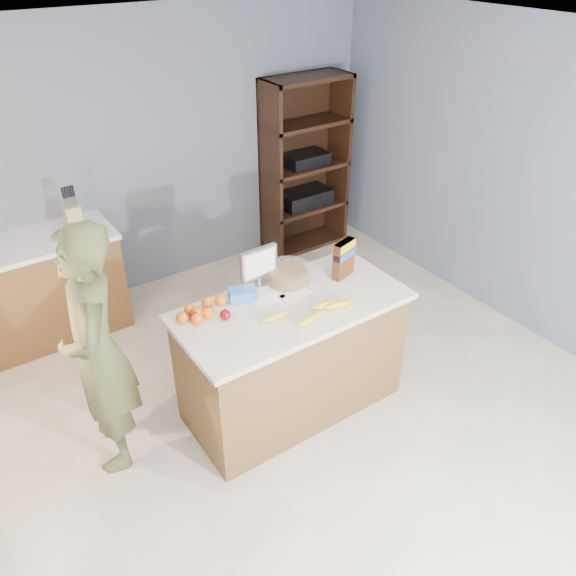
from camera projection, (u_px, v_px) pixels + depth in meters
floor at (316, 428)px, 3.98m from camera, size 4.50×5.00×0.02m
walls at (324, 217)px, 3.08m from camera, size 4.52×5.02×2.51m
counter_peninsula at (292, 361)px, 3.96m from camera, size 1.56×0.76×0.90m
back_cabinet at (45, 288)px, 4.69m from camera, size 1.24×0.62×0.90m
shelving_unit at (302, 168)px, 5.87m from camera, size 0.90×0.40×1.80m
person at (98, 353)px, 3.36m from camera, size 0.57×0.71×1.69m
knife_block at (74, 218)px, 4.52m from camera, size 0.12×0.10×0.31m
envelopes at (283, 297)px, 3.77m from camera, size 0.42×0.18×0.00m
bananas at (313, 311)px, 3.59m from camera, size 0.64×0.21×0.05m
apples at (210, 316)px, 3.53m from camera, size 0.24×0.15×0.07m
oranges at (200, 311)px, 3.57m from camera, size 0.37×0.20×0.07m
blue_carton at (243, 295)px, 3.72m from camera, size 0.21×0.17×0.08m
salad_bowl at (288, 275)px, 3.90m from camera, size 0.30×0.30×0.13m
tv at (259, 264)px, 3.82m from camera, size 0.28×0.12×0.28m
cereal_box at (344, 256)px, 3.91m from camera, size 0.20×0.12×0.28m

